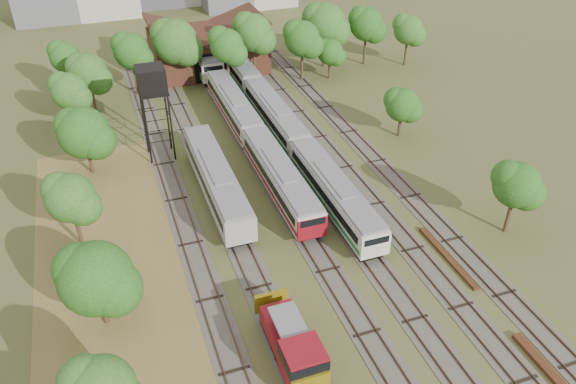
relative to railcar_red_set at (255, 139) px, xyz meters
name	(u,v)px	position (x,y,z in m)	size (l,w,h in m)	color
ground	(413,359)	(2.00, -31.18, -1.81)	(240.00, 240.00, 0.00)	#475123
dry_grass_patch	(136,342)	(-16.00, -23.18, -1.79)	(14.00, 60.00, 0.04)	brown
tracks	(285,179)	(1.33, -6.18, -1.77)	(24.60, 80.00, 0.19)	#4C473D
railcar_red_set	(255,139)	(0.00, 0.00, 0.00)	(2.77, 34.58, 3.42)	black
railcar_green_set	(275,116)	(4.00, 4.70, -0.04)	(2.72, 52.08, 3.35)	black
railcar_rear	(201,55)	(0.00, 27.25, 0.24)	(3.13, 16.08, 3.87)	black
shunter_locomotive	(294,348)	(-6.00, -28.80, -0.16)	(2.64, 8.10, 3.46)	black
old_grey_coach	(216,180)	(-6.00, -7.01, 0.14)	(2.89, 18.00, 3.58)	black
water_tower	(152,82)	(-9.90, 2.96, 6.88)	(2.98, 2.98, 10.32)	black
rail_pile_far	(447,257)	(10.20, -22.75, -1.67)	(0.53, 8.40, 0.27)	#502C16
maintenance_shed	(208,49)	(1.00, 26.80, 1.10)	(16.45, 11.55, 7.58)	#3D1E16
tree_band_left	(84,191)	(-17.94, -9.55, 3.14)	(6.40, 65.25, 8.34)	#382616
tree_band_far	(256,38)	(6.33, 19.94, 4.34)	(49.78, 10.63, 9.38)	#382616
tree_band_right	(411,110)	(16.95, -4.00, 2.54)	(4.73, 42.30, 7.06)	#382616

